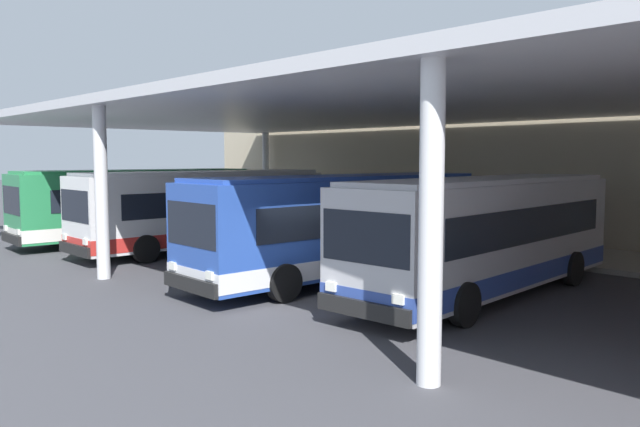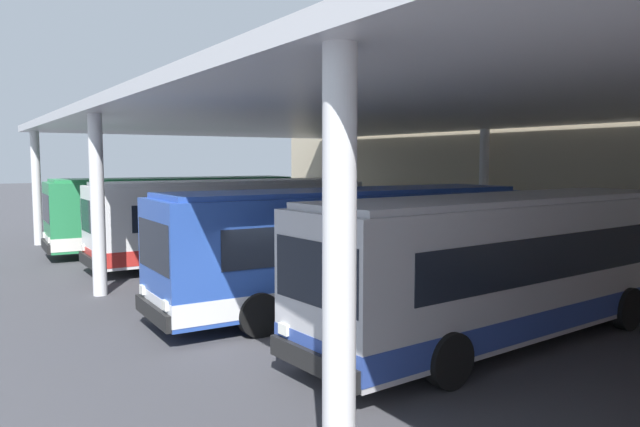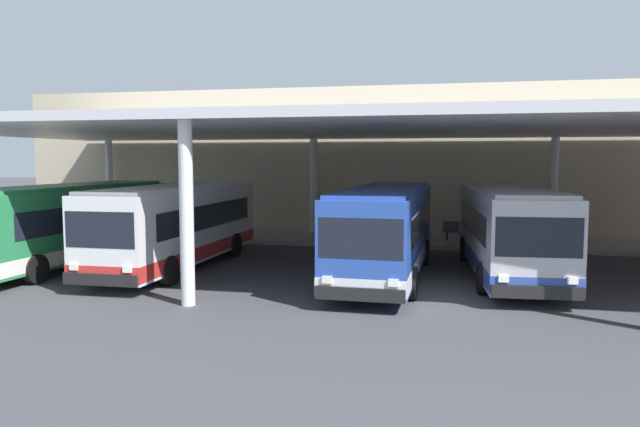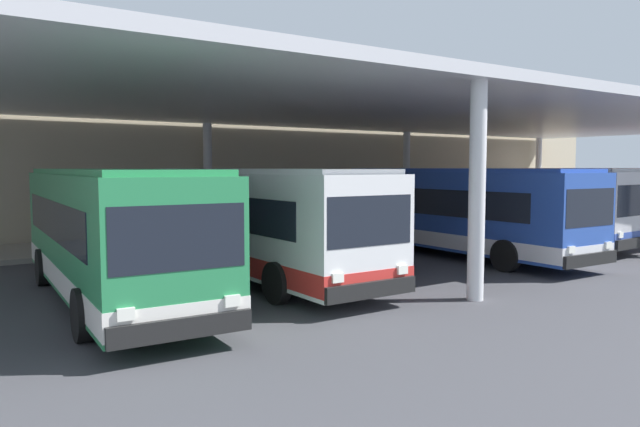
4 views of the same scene
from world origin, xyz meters
TOP-DOWN VIEW (x-y plane):
  - ground_plane at (0.00, 0.00)m, footprint 200.00×200.00m
  - platform_kerb at (0.00, 11.75)m, footprint 42.00×4.50m
  - canopy_shelter at (0.00, 5.50)m, footprint 40.00×17.00m
  - bus_nearest_bay at (-13.47, 2.38)m, footprint 3.05×10.63m
  - bus_second_bay at (-9.12, 3.04)m, footprint 2.76×10.54m
  - bus_middle_bay at (-1.11, 2.79)m, footprint 2.89×10.58m
  - bus_far_bay at (3.12, 4.04)m, footprint 3.20×10.67m
  - bench_waiting at (1.69, 11.82)m, footprint 1.80×0.45m

SIDE VIEW (x-z plane):
  - ground_plane at x=0.00m, z-range 0.00..0.00m
  - platform_kerb at x=0.00m, z-range 0.00..0.18m
  - bench_waiting at x=1.69m, z-range 0.20..1.12m
  - bus_nearest_bay at x=-13.47m, z-range 0.07..3.24m
  - bus_second_bay at x=-9.12m, z-range 0.07..3.24m
  - bus_middle_bay at x=-1.11m, z-range 0.07..3.24m
  - bus_far_bay at x=3.12m, z-range 0.07..3.24m
  - canopy_shelter at x=0.00m, z-range 2.54..8.09m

